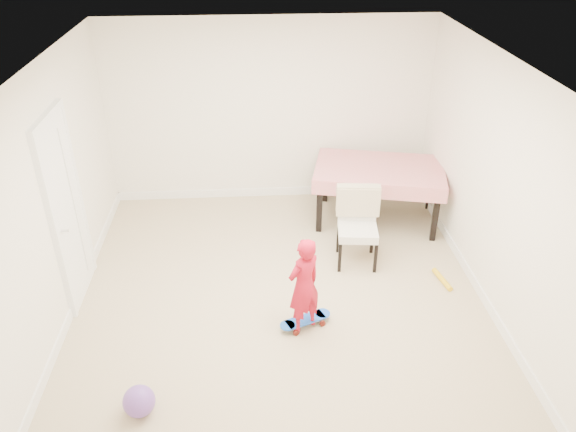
{
  "coord_description": "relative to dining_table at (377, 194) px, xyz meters",
  "views": [
    {
      "loc": [
        -0.26,
        -4.97,
        3.93
      ],
      "look_at": [
        0.1,
        0.2,
        0.95
      ],
      "focal_mm": 35.0,
      "sensor_mm": 36.0,
      "label": 1
    }
  ],
  "objects": [
    {
      "name": "ground",
      "position": [
        -1.42,
        -1.69,
        -0.4
      ],
      "size": [
        5.0,
        5.0,
        0.0
      ],
      "primitive_type": "plane",
      "color": "tan",
      "rests_on": "ground"
    },
    {
      "name": "ceiling",
      "position": [
        -1.42,
        -1.69,
        2.18
      ],
      "size": [
        4.5,
        5.0,
        0.04
      ],
      "primitive_type": "cube",
      "color": "white",
      "rests_on": "wall_back"
    },
    {
      "name": "wall_back",
      "position": [
        -1.42,
        0.79,
        0.9
      ],
      "size": [
        4.5,
        0.04,
        2.6
      ],
      "primitive_type": "cube",
      "color": "white",
      "rests_on": "ground"
    },
    {
      "name": "wall_front",
      "position": [
        -1.42,
        -4.17,
        0.9
      ],
      "size": [
        4.5,
        0.04,
        2.6
      ],
      "primitive_type": "cube",
      "color": "white",
      "rests_on": "ground"
    },
    {
      "name": "wall_left",
      "position": [
        -3.65,
        -1.69,
        0.9
      ],
      "size": [
        0.04,
        5.0,
        2.6
      ],
      "primitive_type": "cube",
      "color": "white",
      "rests_on": "ground"
    },
    {
      "name": "wall_right",
      "position": [
        0.81,
        -1.69,
        0.9
      ],
      "size": [
        0.04,
        5.0,
        2.6
      ],
      "primitive_type": "cube",
      "color": "white",
      "rests_on": "ground"
    },
    {
      "name": "door",
      "position": [
        -3.64,
        -1.39,
        0.63
      ],
      "size": [
        0.11,
        0.94,
        2.11
      ],
      "primitive_type": "cube",
      "color": "white",
      "rests_on": "ground"
    },
    {
      "name": "baseboard_back",
      "position": [
        -1.42,
        0.8,
        -0.34
      ],
      "size": [
        4.5,
        0.02,
        0.12
      ],
      "primitive_type": "cube",
      "color": "white",
      "rests_on": "ground"
    },
    {
      "name": "baseboard_left",
      "position": [
        -3.66,
        -1.69,
        -0.34
      ],
      "size": [
        0.02,
        5.0,
        0.12
      ],
      "primitive_type": "cube",
      "color": "white",
      "rests_on": "ground"
    },
    {
      "name": "baseboard_right",
      "position": [
        0.82,
        -1.69,
        -0.34
      ],
      "size": [
        0.02,
        5.0,
        0.12
      ],
      "primitive_type": "cube",
      "color": "white",
      "rests_on": "ground"
    },
    {
      "name": "dining_table",
      "position": [
        0.0,
        0.0,
        0.0
      ],
      "size": [
        1.88,
        1.4,
        0.79
      ],
      "primitive_type": null,
      "rotation": [
        0.0,
        0.0,
        -0.22
      ],
      "color": "red",
      "rests_on": "ground"
    },
    {
      "name": "dining_chair",
      "position": [
        -0.46,
        -1.02,
        0.08
      ],
      "size": [
        0.58,
        0.65,
        0.95
      ],
      "primitive_type": null,
      "rotation": [
        0.0,
        0.0,
        -0.1
      ],
      "color": "silver",
      "rests_on": "ground"
    },
    {
      "name": "skateboard",
      "position": [
        -1.19,
        -2.15,
        -0.35
      ],
      "size": [
        0.61,
        0.42,
        0.09
      ],
      "primitive_type": null,
      "rotation": [
        0.0,
        0.0,
        0.4
      ],
      "color": "blue",
      "rests_on": "ground"
    },
    {
      "name": "child",
      "position": [
        -1.21,
        -2.21,
        0.14
      ],
      "size": [
        0.46,
        0.43,
        1.07
      ],
      "primitive_type": "imported",
      "rotation": [
        0.0,
        0.0,
        3.76
      ],
      "color": "red",
      "rests_on": "ground"
    },
    {
      "name": "balloon",
      "position": [
        -2.73,
        -3.19,
        -0.26
      ],
      "size": [
        0.28,
        0.28,
        0.28
      ],
      "primitive_type": "sphere",
      "color": "#7348AE",
      "rests_on": "ground"
    },
    {
      "name": "foam_toy",
      "position": [
        0.48,
        -1.49,
        -0.37
      ],
      "size": [
        0.13,
        0.4,
        0.06
      ],
      "primitive_type": "cylinder",
      "rotation": [
        1.57,
        0.0,
        0.19
      ],
      "color": "yellow",
      "rests_on": "ground"
    }
  ]
}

